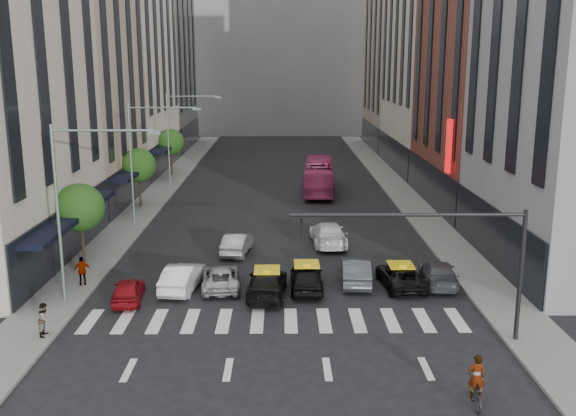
{
  "coord_description": "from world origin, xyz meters",
  "views": [
    {
      "loc": [
        0.17,
        -27.24,
        12.08
      ],
      "look_at": [
        0.54,
        8.26,
        4.0
      ],
      "focal_mm": 40.0,
      "sensor_mm": 36.0,
      "label": 1
    }
  ],
  "objects_px": {
    "motorcycle": "(475,392)",
    "pedestrian_near": "(45,319)",
    "taxi_center": "(307,277)",
    "pedestrian_far": "(82,271)",
    "streetlamp_near": "(75,190)",
    "streetlamp_far": "(177,127)",
    "car_red": "(128,290)",
    "bus": "(319,176)",
    "streetlamp_mid": "(143,148)",
    "taxi_left": "(267,283)",
    "car_white_front": "(183,277)"
  },
  "relations": [
    {
      "from": "streetlamp_far",
      "to": "bus",
      "type": "distance_m",
      "value": 14.85
    },
    {
      "from": "pedestrian_near",
      "to": "streetlamp_near",
      "type": "bearing_deg",
      "value": -4.06
    },
    {
      "from": "taxi_center",
      "to": "pedestrian_near",
      "type": "height_order",
      "value": "pedestrian_near"
    },
    {
      "from": "taxi_left",
      "to": "taxi_center",
      "type": "xyz_separation_m",
      "value": [
        2.11,
        0.82,
        0.02
      ]
    },
    {
      "from": "car_red",
      "to": "taxi_left",
      "type": "distance_m",
      "value": 7.2
    },
    {
      "from": "streetlamp_mid",
      "to": "taxi_left",
      "type": "bearing_deg",
      "value": -58.04
    },
    {
      "from": "car_white_front",
      "to": "pedestrian_near",
      "type": "distance_m",
      "value": 8.16
    },
    {
      "from": "car_white_front",
      "to": "taxi_left",
      "type": "height_order",
      "value": "car_white_front"
    },
    {
      "from": "taxi_left",
      "to": "pedestrian_near",
      "type": "relative_size",
      "value": 3.22
    },
    {
      "from": "streetlamp_far",
      "to": "taxi_center",
      "type": "relative_size",
      "value": 2.09
    },
    {
      "from": "taxi_center",
      "to": "motorcycle",
      "type": "xyz_separation_m",
      "value": [
        5.62,
        -11.97,
        -0.24
      ]
    },
    {
      "from": "streetlamp_near",
      "to": "pedestrian_far",
      "type": "relative_size",
      "value": 5.58
    },
    {
      "from": "car_red",
      "to": "motorcycle",
      "type": "height_order",
      "value": "car_red"
    },
    {
      "from": "car_red",
      "to": "pedestrian_near",
      "type": "height_order",
      "value": "pedestrian_near"
    },
    {
      "from": "car_white_front",
      "to": "taxi_left",
      "type": "relative_size",
      "value": 0.9
    },
    {
      "from": "bus",
      "to": "taxi_left",
      "type": "bearing_deg",
      "value": 84.9
    },
    {
      "from": "car_red",
      "to": "bus",
      "type": "distance_m",
      "value": 30.75
    },
    {
      "from": "streetlamp_far",
      "to": "streetlamp_mid",
      "type": "bearing_deg",
      "value": -90.0
    },
    {
      "from": "taxi_center",
      "to": "pedestrian_near",
      "type": "bearing_deg",
      "value": 27.48
    },
    {
      "from": "streetlamp_near",
      "to": "taxi_center",
      "type": "distance_m",
      "value": 12.77
    },
    {
      "from": "streetlamp_far",
      "to": "pedestrian_near",
      "type": "xyz_separation_m",
      "value": [
        -0.36,
        -36.41,
        -4.99
      ]
    },
    {
      "from": "taxi_center",
      "to": "bus",
      "type": "distance_m",
      "value": 27.04
    },
    {
      "from": "motorcycle",
      "to": "pedestrian_near",
      "type": "height_order",
      "value": "pedestrian_near"
    },
    {
      "from": "taxi_center",
      "to": "bus",
      "type": "xyz_separation_m",
      "value": [
        2.23,
        26.93,
        0.8
      ]
    },
    {
      "from": "car_white_front",
      "to": "taxi_left",
      "type": "bearing_deg",
      "value": 175.24
    },
    {
      "from": "pedestrian_far",
      "to": "motorcycle",
      "type": "bearing_deg",
      "value": 124.24
    },
    {
      "from": "streetlamp_mid",
      "to": "motorcycle",
      "type": "xyz_separation_m",
      "value": [
        17.18,
        -26.29,
        -5.41
      ]
    },
    {
      "from": "streetlamp_far",
      "to": "car_red",
      "type": "relative_size",
      "value": 2.5
    },
    {
      "from": "motorcycle",
      "to": "car_white_front",
      "type": "bearing_deg",
      "value": -39.32
    },
    {
      "from": "car_red",
      "to": "pedestrian_far",
      "type": "xyz_separation_m",
      "value": [
        -2.97,
        2.12,
        0.34
      ]
    },
    {
      "from": "car_white_front",
      "to": "bus",
      "type": "relative_size",
      "value": 0.4
    },
    {
      "from": "taxi_center",
      "to": "pedestrian_near",
      "type": "relative_size",
      "value": 2.83
    },
    {
      "from": "streetlamp_far",
      "to": "pedestrian_near",
      "type": "relative_size",
      "value": 5.9
    },
    {
      "from": "streetlamp_far",
      "to": "bus",
      "type": "bearing_deg",
      "value": -13.78
    },
    {
      "from": "streetlamp_mid",
      "to": "car_red",
      "type": "relative_size",
      "value": 2.5
    },
    {
      "from": "taxi_center",
      "to": "streetlamp_near",
      "type": "bearing_deg",
      "value": 8.68
    },
    {
      "from": "pedestrian_far",
      "to": "taxi_left",
      "type": "bearing_deg",
      "value": 151.53
    },
    {
      "from": "pedestrian_near",
      "to": "motorcycle",
      "type": "bearing_deg",
      "value": -107.97
    },
    {
      "from": "streetlamp_near",
      "to": "motorcycle",
      "type": "xyz_separation_m",
      "value": [
        17.18,
        -10.29,
        -5.41
      ]
    },
    {
      "from": "car_red",
      "to": "car_white_front",
      "type": "distance_m",
      "value": 3.11
    },
    {
      "from": "bus",
      "to": "streetlamp_mid",
      "type": "bearing_deg",
      "value": 46.27
    },
    {
      "from": "pedestrian_near",
      "to": "pedestrian_far",
      "type": "relative_size",
      "value": 0.94
    },
    {
      "from": "streetlamp_near",
      "to": "car_white_front",
      "type": "distance_m",
      "value": 7.33
    },
    {
      "from": "streetlamp_far",
      "to": "pedestrian_far",
      "type": "distance_m",
      "value": 30.18
    },
    {
      "from": "streetlamp_mid",
      "to": "pedestrian_far",
      "type": "xyz_separation_m",
      "value": [
        -0.69,
        -13.76,
        -4.95
      ]
    },
    {
      "from": "streetlamp_far",
      "to": "motorcycle",
      "type": "distance_m",
      "value": 45.96
    },
    {
      "from": "streetlamp_mid",
      "to": "car_red",
      "type": "height_order",
      "value": "streetlamp_mid"
    },
    {
      "from": "car_white_front",
      "to": "taxi_center",
      "type": "distance_m",
      "value": 6.72
    },
    {
      "from": "taxi_center",
      "to": "pedestrian_far",
      "type": "distance_m",
      "value": 12.26
    },
    {
      "from": "pedestrian_far",
      "to": "streetlamp_far",
      "type": "bearing_deg",
      "value": -112.06
    }
  ]
}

